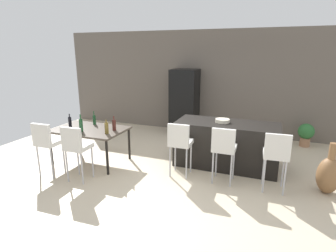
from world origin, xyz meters
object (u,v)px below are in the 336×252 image
wine_bottle_left (70,122)px  floor_vase (329,175)px  potted_plant (306,133)px  bar_chair_middle (224,147)px  kitchen_island (226,144)px  wine_bottle_far (81,125)px  dining_table (90,131)px  fruit_bowl (222,121)px  dining_chair_far (76,145)px  wine_bottle_near (107,128)px  wine_bottle_corner (94,120)px  dining_chair_near (47,141)px  wine_bottle_right (114,125)px  wine_glass_middle (79,129)px  refrigerator (184,102)px  bar_chair_left (180,141)px  bar_chair_right (276,153)px

wine_bottle_left → floor_vase: (4.97, 0.35, -0.53)m
potted_plant → bar_chair_middle: bearing=-120.3°
kitchen_island → wine_bottle_far: 2.99m
dining_table → wine_bottle_far: wine_bottle_far is taller
kitchen_island → potted_plant: 2.54m
fruit_bowl → potted_plant: bearing=47.0°
bar_chair_middle → dining_chair_far: same height
kitchen_island → dining_chair_far: (-2.40, -1.68, 0.24)m
wine_bottle_near → wine_bottle_corner: bearing=142.0°
wine_bottle_near → potted_plant: size_ratio=0.49×
dining_chair_near → wine_bottle_right: bearing=46.2°
potted_plant → dining_table: bearing=-148.2°
wine_glass_middle → refrigerator: 3.38m
dining_chair_near → dining_table: bearing=68.6°
bar_chair_left → wine_bottle_left: size_ratio=3.56×
bar_chair_middle → floor_vase: (1.71, 0.27, -0.37)m
bar_chair_right → wine_glass_middle: bearing=-173.0°
bar_chair_left → wine_bottle_far: bearing=-173.2°
bar_chair_left → dining_table: (-2.00, -0.01, -0.02)m
wine_bottle_far → fruit_bowl: size_ratio=1.24×
bar_chair_middle → dining_chair_near: 3.27m
dining_chair_near → dining_chair_far: bearing=0.0°
wine_bottle_near → floor_vase: (3.98, 0.47, -0.53)m
bar_chair_middle → wine_bottle_far: size_ratio=2.96×
bar_chair_left → bar_chair_middle: 0.81m
bar_chair_middle → wine_bottle_right: size_ratio=3.50×
wine_bottle_corner → wine_bottle_left: wine_bottle_corner is taller
wine_bottle_right → dining_table: bearing=-172.2°
kitchen_island → fruit_bowl: 0.51m
dining_chair_far → bar_chair_left: bearing=27.5°
wine_bottle_right → fruit_bowl: bearing=20.0°
bar_chair_right → wine_bottle_right: (-3.12, 0.06, 0.16)m
kitchen_island → dining_chair_near: 3.51m
bar_chair_left → bar_chair_right: same height
fruit_bowl → refrigerator: bearing=126.5°
refrigerator → dining_chair_far: bearing=-103.7°
refrigerator → wine_bottle_right: bearing=-104.0°
wine_bottle_corner → fruit_bowl: bearing=10.4°
bar_chair_left → wine_bottle_right: size_ratio=3.50×
wine_glass_middle → fruit_bowl: (2.56, 1.26, 0.09)m
wine_bottle_far → wine_bottle_near: (0.58, 0.04, -0.02)m
wine_bottle_near → refrigerator: size_ratio=0.16×
bar_chair_left → potted_plant: bar_chair_left is taller
wine_bottle_near → wine_bottle_right: bearing=88.2°
dining_chair_near → wine_bottle_left: size_ratio=3.56×
dining_chair_near → wine_bottle_corner: dining_chair_near is taller
wine_bottle_right → floor_vase: bearing=3.0°
bar_chair_right → dining_table: size_ratio=0.70×
wine_bottle_far → floor_vase: 4.62m
wine_glass_middle → wine_bottle_near: bearing=27.2°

